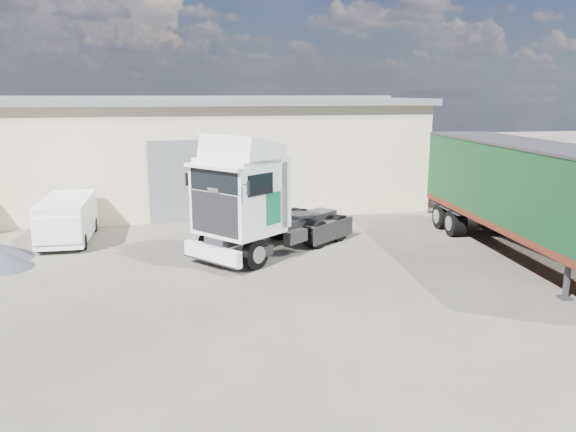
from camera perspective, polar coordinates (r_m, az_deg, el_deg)
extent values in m
plane|color=black|center=(15.78, 0.32, -8.17)|extent=(120.00, 120.00, 0.00)
cube|color=beige|center=(30.70, -17.54, 6.10)|extent=(30.00, 12.00, 5.00)
cube|color=#515456|center=(30.55, -17.87, 11.04)|extent=(30.60, 12.60, 0.30)
cube|color=#515456|center=(24.72, -9.34, 3.49)|extent=(4.00, 0.08, 3.60)
cube|color=#515456|center=(30.55, -17.89, 11.42)|extent=(30.60, 0.40, 0.15)
cube|color=#953C26|center=(25.55, 23.14, 1.69)|extent=(0.35, 26.00, 2.50)
cylinder|color=black|center=(18.71, -5.66, -3.30)|extent=(2.24, 2.47, 1.01)
cylinder|color=black|center=(21.11, 0.77, -1.43)|extent=(2.27, 2.51, 1.01)
cylinder|color=black|center=(22.14, 2.94, -0.80)|extent=(2.27, 2.51, 1.01)
cube|color=#2D2D30|center=(20.25, -1.09, -1.01)|extent=(5.49, 4.56, 0.29)
cube|color=silver|center=(18.11, -7.70, -3.82)|extent=(1.69, 2.06, 0.52)
cube|color=silver|center=(18.57, -5.04, 1.86)|extent=(3.20, 3.23, 2.34)
cube|color=black|center=(17.89, -7.48, 0.24)|extent=(1.34, 1.69, 1.34)
cube|color=black|center=(17.71, -7.53, 3.57)|extent=(1.36, 1.72, 0.72)
cube|color=silver|center=(18.49, -4.71, 6.53)|extent=(2.91, 3.00, 1.17)
cube|color=#0D5D39|center=(19.72, -6.73, 1.67)|extent=(0.57, 0.45, 1.05)
cube|color=#0D5D39|center=(18.09, -1.47, 0.78)|extent=(0.57, 0.45, 1.05)
cylinder|color=#2D2D30|center=(21.13, 1.10, 0.12)|extent=(1.47, 1.47, 0.11)
cube|color=#2D2D30|center=(17.19, 26.47, -5.88)|extent=(0.32, 0.32, 1.08)
cylinder|color=black|center=(24.10, 18.21, -0.29)|extent=(2.59, 1.26, 1.04)
cube|color=#2D2D30|center=(20.60, 22.95, -1.69)|extent=(1.85, 11.82, 0.34)
cube|color=#562113|center=(20.53, 23.03, -0.82)|extent=(3.51, 11.97, 0.24)
cube|color=black|center=(20.28, 23.36, 3.03)|extent=(3.51, 11.97, 2.56)
cube|color=#2D2D30|center=(20.13, 23.67, 6.67)|extent=(3.57, 12.03, 0.08)
cylinder|color=black|center=(21.69, -22.02, -2.57)|extent=(1.70, 0.61, 0.58)
cylinder|color=black|center=(24.37, -20.83, -0.90)|extent=(1.70, 0.61, 0.58)
cube|color=silver|center=(22.89, -21.52, -0.15)|extent=(1.75, 4.07, 1.49)
cube|color=silver|center=(21.30, -22.28, -1.22)|extent=(1.64, 0.82, 0.97)
cube|color=black|center=(21.37, -22.29, 0.15)|extent=(1.54, 0.10, 0.53)
cone|color=#21232C|center=(20.34, -26.86, -4.07)|extent=(1.89, 1.89, 0.50)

